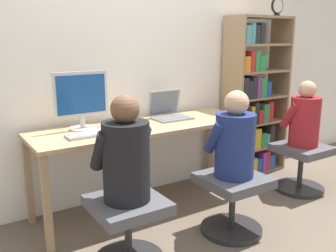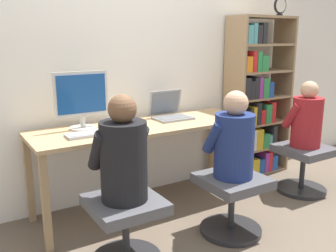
{
  "view_description": "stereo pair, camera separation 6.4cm",
  "coord_description": "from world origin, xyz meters",
  "px_view_note": "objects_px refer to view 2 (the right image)",
  "views": [
    {
      "loc": [
        -1.48,
        -2.34,
        1.45
      ],
      "look_at": [
        0.11,
        0.12,
        0.75
      ],
      "focal_mm": 40.0,
      "sensor_mm": 36.0,
      "label": 1
    },
    {
      "loc": [
        -1.43,
        -2.37,
        1.45
      ],
      "look_at": [
        0.11,
        0.12,
        0.75
      ],
      "focal_mm": 40.0,
      "sensor_mm": 36.0,
      "label": 2
    }
  ],
  "objects_px": {
    "keyboard": "(95,133)",
    "office_chair_right": "(232,199)",
    "laptop": "(170,113)",
    "desktop_monitor": "(82,100)",
    "office_chair_side": "(303,164)",
    "person_at_monitor": "(123,155)",
    "office_chair_left": "(126,225)",
    "person_near_shelf": "(307,119)",
    "person_at_laptop": "(234,140)",
    "desk_clock": "(280,6)",
    "bookshelf": "(254,105)"
  },
  "relations": [
    {
      "from": "bookshelf",
      "to": "laptop",
      "type": "bearing_deg",
      "value": -177.83
    },
    {
      "from": "keyboard",
      "to": "person_at_monitor",
      "type": "distance_m",
      "value": 0.56
    },
    {
      "from": "keyboard",
      "to": "person_near_shelf",
      "type": "distance_m",
      "value": 1.95
    },
    {
      "from": "laptop",
      "to": "person_at_laptop",
      "type": "bearing_deg",
      "value": -87.67
    },
    {
      "from": "desktop_monitor",
      "to": "laptop",
      "type": "height_order",
      "value": "desktop_monitor"
    },
    {
      "from": "office_chair_left",
      "to": "desk_clock",
      "type": "height_order",
      "value": "desk_clock"
    },
    {
      "from": "office_chair_side",
      "to": "person_at_laptop",
      "type": "bearing_deg",
      "value": -167.83
    },
    {
      "from": "laptop",
      "to": "desktop_monitor",
      "type": "bearing_deg",
      "value": 177.61
    },
    {
      "from": "person_at_laptop",
      "to": "bookshelf",
      "type": "distance_m",
      "value": 1.34
    },
    {
      "from": "laptop",
      "to": "desk_clock",
      "type": "height_order",
      "value": "desk_clock"
    },
    {
      "from": "laptop",
      "to": "person_near_shelf",
      "type": "height_order",
      "value": "person_near_shelf"
    },
    {
      "from": "office_chair_right",
      "to": "person_at_laptop",
      "type": "xyz_separation_m",
      "value": [
        0.0,
        0.0,
        0.45
      ]
    },
    {
      "from": "keyboard",
      "to": "person_at_monitor",
      "type": "height_order",
      "value": "person_at_monitor"
    },
    {
      "from": "keyboard",
      "to": "office_chair_right",
      "type": "bearing_deg",
      "value": -37.35
    },
    {
      "from": "office_chair_left",
      "to": "desk_clock",
      "type": "bearing_deg",
      "value": 19.22
    },
    {
      "from": "bookshelf",
      "to": "office_chair_side",
      "type": "bearing_deg",
      "value": -83.99
    },
    {
      "from": "office_chair_left",
      "to": "person_near_shelf",
      "type": "bearing_deg",
      "value": 5.59
    },
    {
      "from": "desktop_monitor",
      "to": "bookshelf",
      "type": "distance_m",
      "value": 1.87
    },
    {
      "from": "desktop_monitor",
      "to": "person_at_laptop",
      "type": "distance_m",
      "value": 1.21
    },
    {
      "from": "keyboard",
      "to": "office_chair_left",
      "type": "relative_size",
      "value": 0.92
    },
    {
      "from": "desktop_monitor",
      "to": "office_chair_left",
      "type": "distance_m",
      "value": 1.06
    },
    {
      "from": "office_chair_right",
      "to": "desk_clock",
      "type": "xyz_separation_m",
      "value": [
        1.24,
        0.78,
        1.48
      ]
    },
    {
      "from": "laptop",
      "to": "person_at_laptop",
      "type": "xyz_separation_m",
      "value": [
        0.03,
        -0.81,
        -0.07
      ]
    },
    {
      "from": "laptop",
      "to": "person_at_laptop",
      "type": "height_order",
      "value": "person_at_laptop"
    },
    {
      "from": "person_at_monitor",
      "to": "bookshelf",
      "type": "height_order",
      "value": "bookshelf"
    },
    {
      "from": "keyboard",
      "to": "person_near_shelf",
      "type": "xyz_separation_m",
      "value": [
        1.91,
        -0.38,
        -0.04
      ]
    },
    {
      "from": "office_chair_right",
      "to": "bookshelf",
      "type": "relative_size",
      "value": 0.28
    },
    {
      "from": "office_chair_side",
      "to": "person_at_monitor",
      "type": "bearing_deg",
      "value": -174.7
    },
    {
      "from": "office_chair_left",
      "to": "office_chair_right",
      "type": "xyz_separation_m",
      "value": [
        0.85,
        -0.06,
        0.0
      ]
    },
    {
      "from": "office_chair_left",
      "to": "person_at_laptop",
      "type": "relative_size",
      "value": 0.73
    },
    {
      "from": "office_chair_left",
      "to": "office_chair_side",
      "type": "bearing_deg",
      "value": 5.45
    },
    {
      "from": "desktop_monitor",
      "to": "desk_clock",
      "type": "xyz_separation_m",
      "value": [
        2.07,
        -0.07,
        0.78
      ]
    },
    {
      "from": "office_chair_right",
      "to": "person_at_monitor",
      "type": "relative_size",
      "value": 0.7
    },
    {
      "from": "laptop",
      "to": "desk_clock",
      "type": "xyz_separation_m",
      "value": [
        1.27,
        -0.03,
        0.96
      ]
    },
    {
      "from": "person_at_monitor",
      "to": "person_at_laptop",
      "type": "height_order",
      "value": "person_at_monitor"
    },
    {
      "from": "keyboard",
      "to": "person_near_shelf",
      "type": "bearing_deg",
      "value": -11.13
    },
    {
      "from": "bookshelf",
      "to": "person_near_shelf",
      "type": "relative_size",
      "value": 2.7
    },
    {
      "from": "keyboard",
      "to": "office_chair_left",
      "type": "distance_m",
      "value": 0.74
    },
    {
      "from": "office_chair_right",
      "to": "office_chair_left",
      "type": "bearing_deg",
      "value": 176.22
    },
    {
      "from": "desktop_monitor",
      "to": "laptop",
      "type": "bearing_deg",
      "value": -2.39
    },
    {
      "from": "laptop",
      "to": "office_chair_left",
      "type": "bearing_deg",
      "value": -136.99
    },
    {
      "from": "office_chair_left",
      "to": "desktop_monitor",
      "type": "bearing_deg",
      "value": 88.65
    },
    {
      "from": "bookshelf",
      "to": "office_chair_side",
      "type": "xyz_separation_m",
      "value": [
        0.06,
        -0.61,
        -0.48
      ]
    },
    {
      "from": "laptop",
      "to": "person_near_shelf",
      "type": "xyz_separation_m",
      "value": [
        1.13,
        -0.57,
        -0.08
      ]
    },
    {
      "from": "person_at_laptop",
      "to": "office_chair_left",
      "type": "bearing_deg",
      "value": 176.54
    },
    {
      "from": "laptop",
      "to": "office_chair_left",
      "type": "height_order",
      "value": "laptop"
    },
    {
      "from": "keyboard",
      "to": "desktop_monitor",
      "type": "bearing_deg",
      "value": 93.17
    },
    {
      "from": "person_at_laptop",
      "to": "office_chair_side",
      "type": "bearing_deg",
      "value": 12.17
    },
    {
      "from": "bookshelf",
      "to": "person_near_shelf",
      "type": "height_order",
      "value": "bookshelf"
    },
    {
      "from": "person_near_shelf",
      "to": "laptop",
      "type": "bearing_deg",
      "value": 153.27
    }
  ]
}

